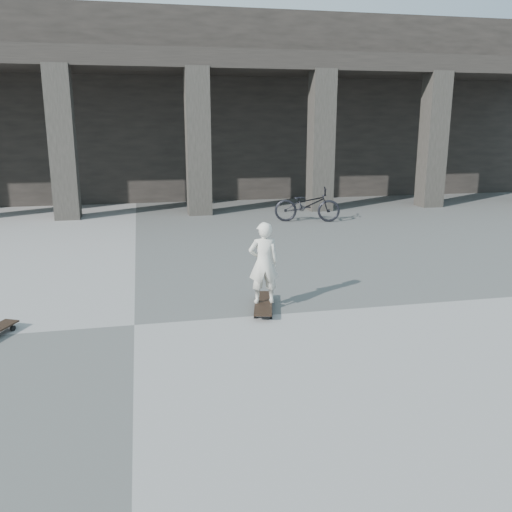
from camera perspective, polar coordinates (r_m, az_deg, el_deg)
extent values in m
plane|color=#535350|center=(7.25, -12.68, -7.10)|extent=(90.00, 90.00, 0.00)
cube|color=black|center=(20.78, -12.94, 14.84)|extent=(28.00, 6.00, 6.00)
cube|color=black|center=(16.46, -13.33, 19.33)|extent=(28.00, 2.80, 0.50)
cube|color=#2A2823|center=(15.41, -19.70, 11.08)|extent=(0.65, 0.65, 4.00)
cube|color=#2A2823|center=(15.37, -6.13, 11.80)|extent=(0.65, 0.65, 4.00)
cube|color=#2A2823|center=(16.15, 6.86, 11.88)|extent=(0.65, 0.65, 4.00)
cube|color=#2A2823|center=(17.62, 18.15, 11.47)|extent=(0.65, 0.65, 4.00)
cube|color=black|center=(7.62, 0.79, -4.96)|extent=(0.48, 1.06, 0.02)
cube|color=#B2B2B7|center=(7.97, 0.83, -4.41)|extent=(0.22, 0.10, 0.03)
cube|color=#B2B2B7|center=(7.29, 0.74, -6.21)|extent=(0.22, 0.10, 0.03)
cylinder|color=black|center=(7.98, 0.05, -4.48)|extent=(0.05, 0.08, 0.08)
cylinder|color=black|center=(7.98, 1.61, -4.49)|extent=(0.05, 0.08, 0.08)
cylinder|color=black|center=(7.30, -0.12, -6.28)|extent=(0.05, 0.08, 0.08)
cylinder|color=black|center=(7.29, 1.59, -6.30)|extent=(0.05, 0.08, 0.08)
cube|color=#B2B2B7|center=(7.58, -24.80, -6.77)|extent=(0.19, 0.13, 0.03)
cylinder|color=black|center=(7.64, -25.35, -6.75)|extent=(0.06, 0.08, 0.07)
cylinder|color=black|center=(7.53, -24.22, -6.93)|extent=(0.06, 0.08, 0.07)
imported|color=beige|center=(7.45, 0.80, -0.72)|extent=(0.43, 0.30, 1.14)
imported|color=black|center=(14.30, 5.41, 5.41)|extent=(1.80, 1.01, 0.90)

